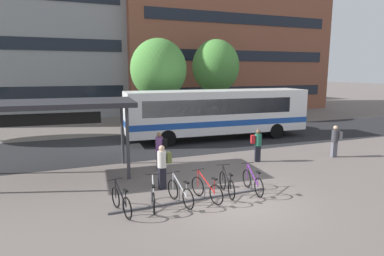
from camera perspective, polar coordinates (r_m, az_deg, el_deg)
name	(u,v)px	position (r m, az deg, el deg)	size (l,w,h in m)	color
ground	(237,201)	(11.63, 7.89, -12.57)	(200.00, 200.00, 0.00)	#6B605B
bus_lane_asphalt	(159,143)	(20.31, -5.78, -2.70)	(80.00, 7.20, 0.01)	#232326
city_bus	(219,112)	(21.46, 4.71, 2.80)	(12.14, 3.20, 3.20)	white
bike_rack	(192,198)	(11.50, 0.02, -12.25)	(5.73, 0.16, 0.70)	#47474C
parked_bicycle_black_0	(121,202)	(10.72, -12.31, -12.50)	(0.54, 1.70, 0.99)	black
parked_bicycle_white_1	(153,196)	(10.96, -6.80, -11.83)	(0.58, 1.69, 0.99)	black
parked_bicycle_silver_2	(180,193)	(11.16, -2.08, -11.34)	(0.53, 1.70, 0.99)	black
parked_bicycle_red_3	(207,189)	(11.49, 2.58, -10.71)	(0.63, 1.68, 0.99)	black
parked_bicycle_black_4	(227,184)	(12.04, 6.12, -9.78)	(0.52, 1.71, 0.99)	black
parked_bicycle_purple_5	(253,182)	(12.41, 10.58, -9.29)	(0.52, 1.72, 0.99)	black
transit_shelter	(54,106)	(14.52, -23.05, 3.54)	(6.68, 3.72, 3.21)	#38383D
commuter_grey_pack_0	(335,139)	(18.44, 23.82, -1.79)	(0.55, 0.38, 1.67)	#565660
commuter_olive_pack_1	(163,164)	(12.39, -5.13, -6.29)	(0.54, 0.37, 1.70)	black
commuter_red_pack_2	(257,143)	(16.33, 11.36, -2.63)	(0.59, 0.47, 1.62)	black
commuter_black_pack_3	(160,148)	(14.74, -5.61, -3.57)	(0.60, 0.47, 1.74)	#565660
street_tree_0	(216,66)	(29.77, 4.17, 10.70)	(4.22, 4.22, 7.23)	brown
street_tree_1	(159,69)	(24.50, -5.88, 10.19)	(4.15, 4.15, 6.81)	brown
building_left_wing	(23,31)	(38.60, -27.51, 14.85)	(20.11, 12.75, 16.91)	gray
building_right_wing	(221,12)	(40.78, 5.02, 19.59)	(23.75, 10.56, 22.56)	brown
building_centre_block	(99,42)	(54.68, -16.00, 14.34)	(14.23, 10.23, 17.93)	gray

